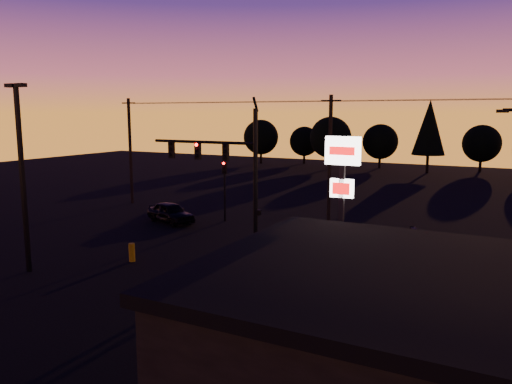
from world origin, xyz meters
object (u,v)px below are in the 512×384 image
parking_lot_light (22,166)px  car_right (378,239)px  car_left (171,213)px  traffic_signal_mast (229,167)px  suv_parked (297,322)px  bollard (132,252)px  secondary_signal (225,182)px  pylon_sign (342,181)px

parking_lot_light → car_right: 19.21m
car_left → car_right: bearing=-71.8°
traffic_signal_mast → car_right: traffic_signal_mast is taller
parking_lot_light → suv_parked: bearing=-3.2°
bollard → car_left: size_ratio=0.23×
secondary_signal → parking_lot_light: parking_lot_light is taller
traffic_signal_mast → car_left: size_ratio=2.02×
traffic_signal_mast → car_right: (6.85, 5.03, -4.29)m
car_right → suv_parked: 12.86m
secondary_signal → bollard: size_ratio=4.44×
secondary_signal → car_left: bearing=-145.6°
parking_lot_light → car_left: 13.13m
bollard → car_right: size_ratio=0.22×
secondary_signal → bollard: 11.09m
bollard → car_right: (10.89, 8.34, 0.16)m
parking_lot_light → suv_parked: size_ratio=1.80×
secondary_signal → car_left: (-3.20, -2.19, -2.14)m
pylon_sign → car_left: pylon_sign is taller
traffic_signal_mast → secondary_signal: size_ratio=1.97×
secondary_signal → car_right: (11.75, -2.46, -2.21)m
traffic_signal_mast → parking_lot_light: 10.19m
pylon_sign → suv_parked: (0.27, -5.32, -4.21)m
car_right → suv_parked: bearing=-21.1°
pylon_sign → car_right: size_ratio=1.52×
parking_lot_light → car_left: (-0.70, 12.30, -4.55)m
secondary_signal → parking_lot_light: bearing=-99.8°
pylon_sign → bollard: bearing=-175.8°
bollard → car_left: car_left is taller
parking_lot_light → car_right: size_ratio=2.04×
traffic_signal_mast → bollard: traffic_signal_mast is taller
parking_lot_light → car_left: size_ratio=2.15×
traffic_signal_mast → secondary_signal: bearing=123.2°
traffic_signal_mast → secondary_signal: (-4.90, 7.49, -2.07)m
traffic_signal_mast → secondary_signal: traffic_signal_mast is taller
secondary_signal → car_right: secondary_signal is taller
car_left → suv_parked: car_left is taller
secondary_signal → suv_parked: 19.73m
parking_lot_light → car_right: parking_lot_light is taller
traffic_signal_mast → car_left: bearing=146.8°
secondary_signal → car_left: secondary_signal is taller
bollard → suv_parked: (11.40, -4.50, 0.21)m
parking_lot_light → bollard: bearing=47.5°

